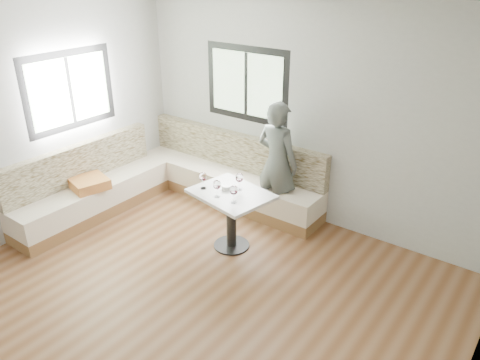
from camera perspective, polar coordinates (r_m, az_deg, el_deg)
name	(u,v)px	position (r m, az deg, el deg)	size (l,w,h in m)	color
room	(161,178)	(4.13, -9.64, 0.23)	(5.01, 5.01, 2.81)	brown
banquette	(169,183)	(6.55, -8.65, -0.39)	(2.90, 2.80, 0.95)	brown
table	(231,206)	(5.44, -1.08, -3.23)	(0.99, 0.83, 0.72)	black
person	(277,163)	(5.95, 4.55, 2.11)	(0.59, 0.38, 1.61)	#4E544E
olive_ramekin	(226,187)	(5.43, -1.66, -0.86)	(0.11, 0.11, 0.04)	white
wine_glass_a	(203,177)	(5.40, -4.54, 0.34)	(0.09, 0.09, 0.20)	white
wine_glass_b	(217,185)	(5.20, -2.83, -0.64)	(0.09, 0.09, 0.20)	white
wine_glass_c	(234,191)	(5.07, -0.76, -1.32)	(0.09, 0.09, 0.20)	white
wine_glass_d	(239,178)	(5.36, -0.07, 0.22)	(0.09, 0.09, 0.20)	white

